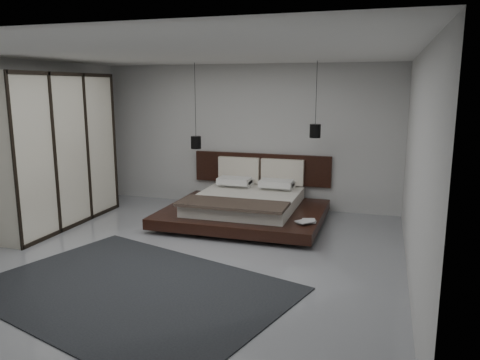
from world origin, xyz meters
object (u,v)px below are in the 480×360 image
(lattice_screen, at_px, (102,139))
(bed, at_px, (246,205))
(pendant_right, at_px, (315,131))
(rug, at_px, (132,290))
(pendant_left, at_px, (196,142))
(wardrobe, at_px, (57,151))

(lattice_screen, height_order, bed, lattice_screen)
(pendant_right, height_order, rug, pendant_right)
(pendant_right, xyz_separation_m, rug, (-1.58, -3.66, -1.60))
(bed, xyz_separation_m, rug, (-0.45, -3.23, -0.28))
(pendant_left, relative_size, rug, 0.45)
(pendant_right, bearing_deg, pendant_left, 180.00)
(lattice_screen, height_order, rug, lattice_screen)
(bed, distance_m, pendant_right, 1.79)
(pendant_right, relative_size, wardrobe, 0.50)
(wardrobe, xyz_separation_m, rug, (2.57, -2.05, -1.29))
(pendant_left, height_order, pendant_right, same)
(lattice_screen, distance_m, pendant_left, 2.14)
(lattice_screen, xyz_separation_m, bed, (3.27, -0.54, -1.01))
(lattice_screen, relative_size, pendant_right, 1.98)
(lattice_screen, bearing_deg, pendant_left, -2.96)
(pendant_right, bearing_deg, lattice_screen, 178.56)
(wardrobe, bearing_deg, lattice_screen, 98.33)
(bed, bearing_deg, wardrobe, -158.69)
(wardrobe, relative_size, rug, 0.75)
(pendant_right, distance_m, wardrobe, 4.46)
(bed, relative_size, pendant_left, 1.72)
(wardrobe, bearing_deg, rug, -38.66)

